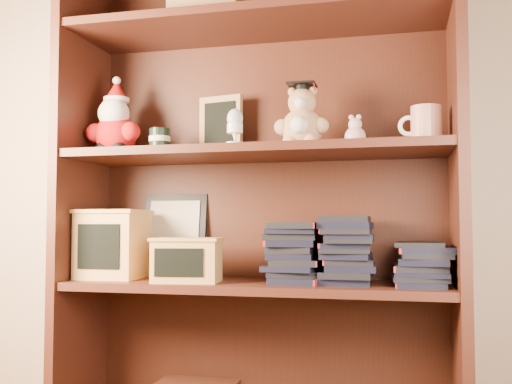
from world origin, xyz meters
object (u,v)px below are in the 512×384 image
Objects in this scene: teacher_mug at (425,125)px; treats_box at (113,244)px; bookcase at (259,206)px; grad_teddy_bear at (302,122)px.

treats_box is (-0.97, -0.00, -0.34)m from teacher_mug.
bookcase reaches higher than treats_box.
grad_teddy_bear is 1.63× the size of teacher_mug.
treats_box is (-0.61, 0.01, -0.37)m from grad_teddy_bear.
bookcase reaches higher than grad_teddy_bear.
treats_box is (-0.47, -0.05, -0.12)m from bookcase.
treats_box is at bearing -179.94° from teacher_mug.
teacher_mug is at bearing 0.97° from grad_teddy_bear.
grad_teddy_bear is (0.15, -0.06, 0.25)m from bookcase.
teacher_mug is 1.03m from treats_box.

